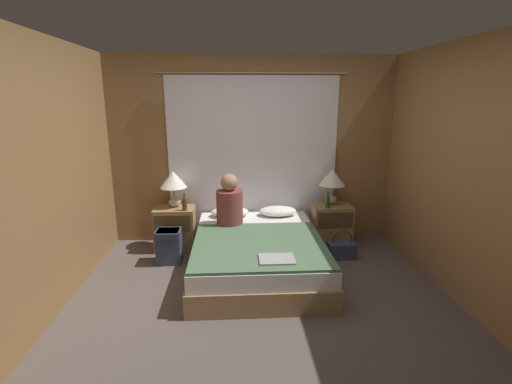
{
  "coord_description": "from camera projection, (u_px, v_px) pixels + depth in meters",
  "views": [
    {
      "loc": [
        -0.25,
        -3.22,
        1.95
      ],
      "look_at": [
        0.0,
        1.01,
        0.87
      ],
      "focal_mm": 26.0,
      "sensor_mm": 36.0,
      "label": 1
    }
  ],
  "objects": [
    {
      "name": "wall_back",
      "position": [
        253.0,
        151.0,
        5.05
      ],
      "size": [
        3.93,
        0.06,
        2.5
      ],
      "color": "olive",
      "rests_on": "ground_plane"
    },
    {
      "name": "wall_left",
      "position": [
        39.0,
        182.0,
        3.19
      ],
      "size": [
        0.06,
        3.67,
        2.5
      ],
      "color": "olive",
      "rests_on": "ground_plane"
    },
    {
      "name": "laptop_on_bed",
      "position": [
        277.0,
        259.0,
        3.53
      ],
      "size": [
        0.34,
        0.25,
        0.02
      ],
      "color": "#9EA0A5",
      "rests_on": "blanket_on_bed"
    },
    {
      "name": "beer_bottle_on_right_stand",
      "position": [
        327.0,
        201.0,
        4.79
      ],
      "size": [
        0.06,
        0.06,
        0.22
      ],
      "color": "#2D4C28",
      "rests_on": "nightstand_right"
    },
    {
      "name": "person_left_in_bed",
      "position": [
        230.0,
        204.0,
        4.52
      ],
      "size": [
        0.32,
        0.32,
        0.65
      ],
      "color": "brown",
      "rests_on": "bed"
    },
    {
      "name": "backpack_on_floor",
      "position": [
        169.0,
        244.0,
        4.47
      ],
      "size": [
        0.29,
        0.27,
        0.42
      ],
      "color": "#333D56",
      "rests_on": "ground_plane"
    },
    {
      "name": "beer_bottle_on_left_stand",
      "position": [
        185.0,
        204.0,
        4.68
      ],
      "size": [
        0.06,
        0.06,
        0.22
      ],
      "color": "#513819",
      "rests_on": "nightstand_left"
    },
    {
      "name": "nightstand_right",
      "position": [
        331.0,
        225.0,
        4.99
      ],
      "size": [
        0.52,
        0.38,
        0.56
      ],
      "color": "#937047",
      "rests_on": "ground_plane"
    },
    {
      "name": "bed",
      "position": [
        257.0,
        254.0,
        4.26
      ],
      "size": [
        1.45,
        1.93,
        0.42
      ],
      "color": "#99754C",
      "rests_on": "ground_plane"
    },
    {
      "name": "lamp_left",
      "position": [
        173.0,
        182.0,
        4.78
      ],
      "size": [
        0.35,
        0.35,
        0.48
      ],
      "color": "#B2A899",
      "rests_on": "nightstand_left"
    },
    {
      "name": "pillow_left",
      "position": [
        230.0,
        212.0,
        4.91
      ],
      "size": [
        0.5,
        0.32,
        0.12
      ],
      "color": "white",
      "rests_on": "bed"
    },
    {
      "name": "handbag_on_floor",
      "position": [
        342.0,
        250.0,
        4.62
      ],
      "size": [
        0.34,
        0.17,
        0.37
      ],
      "color": "#333D56",
      "rests_on": "ground_plane"
    },
    {
      "name": "lamp_right",
      "position": [
        332.0,
        180.0,
        4.9
      ],
      "size": [
        0.35,
        0.35,
        0.48
      ],
      "color": "#B2A899",
      "rests_on": "nightstand_right"
    },
    {
      "name": "ground_plane",
      "position": [
        262.0,
        304.0,
        3.61
      ],
      "size": [
        16.0,
        16.0,
        0.0
      ],
      "primitive_type": "plane",
      "color": "#564C47"
    },
    {
      "name": "pillow_right",
      "position": [
        278.0,
        211.0,
        4.95
      ],
      "size": [
        0.5,
        0.32,
        0.12
      ],
      "color": "white",
      "rests_on": "bed"
    },
    {
      "name": "curtain_panel",
      "position": [
        253.0,
        160.0,
        5.02
      ],
      "size": [
        2.46,
        0.02,
        2.27
      ],
      "color": "silver",
      "rests_on": "ground_plane"
    },
    {
      "name": "blanket_on_bed",
      "position": [
        259.0,
        245.0,
        3.93
      ],
      "size": [
        1.39,
        1.31,
        0.03
      ],
      "color": "#4C6B4C",
      "rests_on": "bed"
    },
    {
      "name": "nightstand_left",
      "position": [
        175.0,
        228.0,
        4.88
      ],
      "size": [
        0.52,
        0.38,
        0.56
      ],
      "color": "#937047",
      "rests_on": "ground_plane"
    },
    {
      "name": "wall_right",
      "position": [
        472.0,
        176.0,
        3.41
      ],
      "size": [
        0.06,
        3.67,
        2.5
      ],
      "color": "olive",
      "rests_on": "ground_plane"
    }
  ]
}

